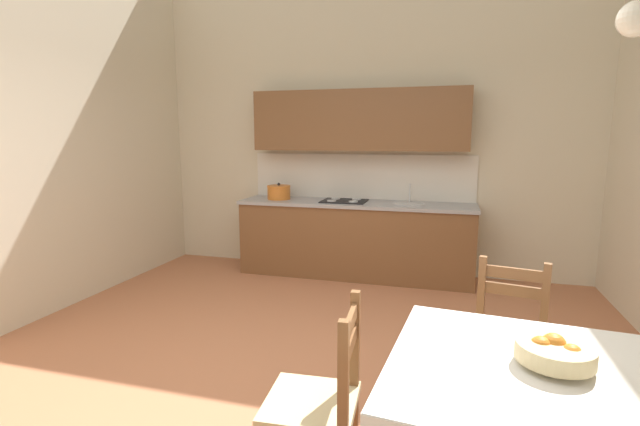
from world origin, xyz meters
TOP-DOWN VIEW (x-y plane):
  - ground_plane at (0.00, 0.00)m, footprint 5.81×6.33m
  - wall_back at (0.00, 2.93)m, footprint 5.81×0.12m
  - kitchen_cabinetry at (-0.08, 2.59)m, footprint 2.77×0.63m
  - dining_table at (1.38, -0.85)m, footprint 1.31×1.16m
  - dining_chair_tv_side at (0.44, -0.82)m, footprint 0.45×0.45m
  - dining_chair_kitchen_side at (1.35, 0.05)m, footprint 0.49×0.49m
  - fruit_bowl at (1.41, -0.80)m, footprint 0.30×0.30m

SIDE VIEW (x-z plane):
  - ground_plane at x=0.00m, z-range -0.10..0.00m
  - dining_chair_tv_side at x=0.44m, z-range -0.02..0.91m
  - dining_chair_kitchen_side at x=1.35m, z-range -0.02..0.91m
  - dining_table at x=1.38m, z-range 0.25..1.00m
  - fruit_bowl at x=1.41m, z-range 0.75..0.87m
  - kitchen_cabinetry at x=-0.08m, z-range -0.24..1.96m
  - wall_back at x=0.00m, z-range 0.00..4.17m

